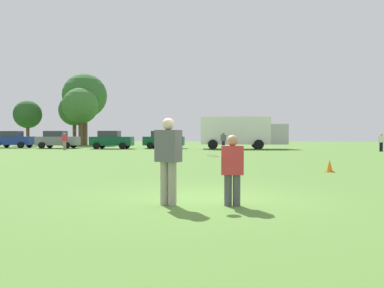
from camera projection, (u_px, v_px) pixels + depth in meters
ground_plane at (206, 199)px, 9.06m from camera, size 150.19×150.19×0.00m
player_thrower at (168, 156)px, 8.27m from camera, size 0.57×0.47×1.79m
player_defender at (232, 167)px, 8.20m from camera, size 0.45×0.27×1.44m
frisbee at (212, 156)px, 8.02m from camera, size 0.28×0.27×0.09m
traffic_cone at (330, 166)px, 15.65m from camera, size 0.32×0.32×0.48m
parked_car_mid_left at (13, 139)px, 43.84m from camera, size 4.25×2.32×1.82m
parked_car_center at (57, 140)px, 42.25m from camera, size 4.25×2.32×1.82m
parked_car_mid_right at (111, 140)px, 40.86m from camera, size 4.25×2.32×1.82m
parked_car_near_right at (163, 140)px, 41.93m from camera, size 4.25×2.32×1.82m
box_truck at (241, 131)px, 40.34m from camera, size 8.57×3.19×3.18m
bystander_sideline_watcher at (223, 140)px, 37.09m from camera, size 0.53×0.47×1.66m
bystander_far_jogger at (381, 141)px, 34.29m from camera, size 0.44×0.49×1.54m
bystander_field_marshal at (65, 140)px, 38.69m from camera, size 0.48×0.34×1.59m
tree_west_maple at (28, 115)px, 53.43m from camera, size 3.66×3.66×5.94m
tree_center_elm at (74, 110)px, 55.61m from camera, size 4.28×4.28×6.95m
tree_east_birch at (85, 96)px, 54.55m from camera, size 5.95×5.95×9.66m
tree_east_oak at (80, 106)px, 51.86m from camera, size 4.57×4.57×7.43m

